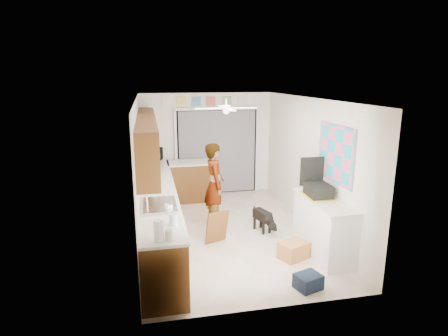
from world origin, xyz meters
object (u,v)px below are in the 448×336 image
cardboard_box (293,250)px  suitcase (318,190)px  soap_bottle (154,178)px  cup (169,207)px  man (215,185)px  paper_towel_roll (159,231)px  navy_crate (308,281)px  microwave (153,155)px  dog (262,219)px

cardboard_box → suitcase: bearing=28.8°
soap_bottle → cup: bearing=-82.0°
cup → man: size_ratio=0.08×
suitcase → man: man is taller
paper_towel_roll → navy_crate: (2.02, 0.09, -0.97)m
microwave → cardboard_box: 4.23m
paper_towel_roll → cardboard_box: (2.15, 0.97, -0.94)m
dog → soap_bottle: bearing=156.0°
soap_bottle → paper_towel_roll: 2.35m
cardboard_box → paper_towel_roll: bearing=-155.7°
man → microwave: bearing=32.1°
cup → navy_crate: size_ratio=0.37×
suitcase → cardboard_box: (-0.51, -0.28, -0.90)m
cup → cardboard_box: size_ratio=0.29×
cardboard_box → navy_crate: bearing=-98.7°
cardboard_box → navy_crate: (-0.14, -0.89, -0.03)m
soap_bottle → suitcase: 2.89m
man → dog: bearing=-120.5°
cardboard_box → microwave: bearing=121.3°
cardboard_box → man: 2.06m
cardboard_box → navy_crate: size_ratio=1.29×
microwave → soap_bottle: (-0.02, -2.15, 0.03)m
navy_crate → microwave: bearing=114.4°
suitcase → dog: bearing=129.8°
suitcase → dog: 1.38m
soap_bottle → dog: (1.99, -0.21, -0.88)m
soap_bottle → cardboard_box: soap_bottle is taller
cardboard_box → dog: bearing=98.3°
paper_towel_roll → dog: size_ratio=0.45×
suitcase → navy_crate: (-0.65, -1.17, -0.94)m
paper_towel_roll → suitcase: 2.95m
cup → microwave: bearing=92.7°
cup → cardboard_box: bearing=-2.3°
cardboard_box → man: bearing=120.9°
microwave → navy_crate: microwave is taller
cup → man: man is taller
microwave → paper_towel_roll: microwave is taller
dog → suitcase: bearing=-70.2°
soap_bottle → dog: 2.19m
microwave → cup: size_ratio=4.14×
suitcase → dog: size_ratio=0.81×
cup → navy_crate: cup is taller
navy_crate → dog: 2.06m
microwave → suitcase: microwave is taller
microwave → suitcase: (2.65, -3.24, -0.04)m
soap_bottle → cup: soap_bottle is taller
suitcase → man: (-1.51, 1.38, -0.22)m
microwave → navy_crate: (2.01, -4.41, -0.98)m
soap_bottle → cup: size_ratio=2.69×
navy_crate → cup: bearing=152.3°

